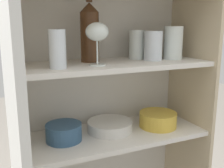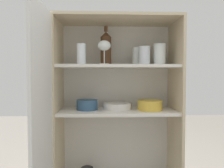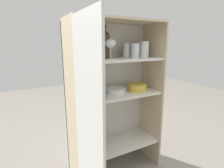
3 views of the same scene
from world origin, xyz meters
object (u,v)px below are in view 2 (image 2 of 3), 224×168
Objects in this scene: wine_bottle at (106,48)px; serving_bowl_small at (87,104)px; plate_stack_white at (117,106)px; mixing_bowl_large at (150,105)px.

wine_bottle reaches higher than serving_bowl_small.
plate_stack_white is 0.21m from serving_bowl_small.
serving_bowl_small reaches higher than mixing_bowl_large.
plate_stack_white is 0.23m from mixing_bowl_large.
mixing_bowl_large is at bearing -10.55° from plate_stack_white.
serving_bowl_small reaches higher than plate_stack_white.
wine_bottle is at bearing 163.81° from plate_stack_white.
serving_bowl_small is (-0.13, -0.04, -0.40)m from wine_bottle.
plate_stack_white is at bearing 4.75° from serving_bowl_small.
wine_bottle reaches higher than plate_stack_white.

